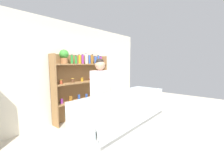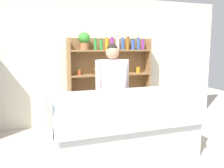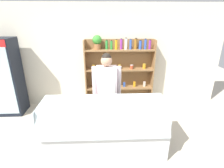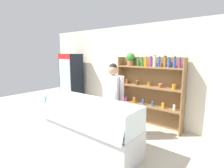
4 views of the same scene
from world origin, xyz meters
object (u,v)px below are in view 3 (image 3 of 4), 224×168
object	(u,v)px
shelving_unit	(118,68)
drinks_fridge	(6,78)
deli_display_case	(104,136)
shop_clerk	(107,87)

from	to	relation	value
shelving_unit	drinks_fridge	bearing A→B (deg)	-174.07
deli_display_case	shop_clerk	xyz separation A→B (m)	(0.06, 0.69, 0.70)
shelving_unit	deli_display_case	distance (m)	2.00
drinks_fridge	shelving_unit	world-z (taller)	shelving_unit
drinks_fridge	deli_display_case	distance (m)	2.92
shelving_unit	deli_display_case	size ratio (longest dim) A/B	0.89
deli_display_case	shop_clerk	bearing A→B (deg)	84.70
deli_display_case	shelving_unit	bearing A→B (deg)	78.23
shelving_unit	shop_clerk	world-z (taller)	shelving_unit
shop_clerk	shelving_unit	bearing A→B (deg)	74.39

